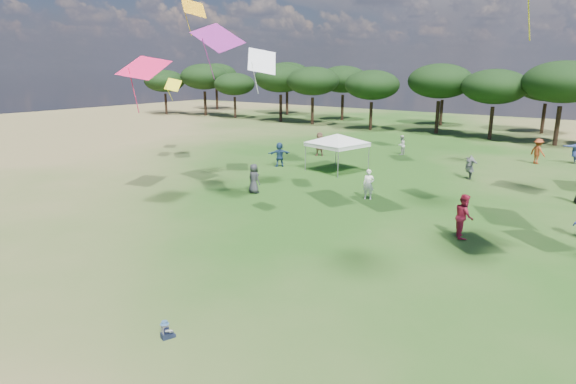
# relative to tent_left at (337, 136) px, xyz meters

# --- Properties ---
(ground) EXTENTS (140.00, 140.00, 0.00)m
(ground) POSITION_rel_tent_left_xyz_m (7.20, -22.66, -2.46)
(ground) COLOR #275018
(ground) RESTS_ON ground
(tree_line) EXTENTS (108.78, 17.63, 7.77)m
(tree_line) POSITION_rel_tent_left_xyz_m (9.59, 24.74, 2.96)
(tree_line) COLOR black
(tree_line) RESTS_ON ground
(tent_left) EXTENTS (6.42, 6.42, 2.89)m
(tent_left) POSITION_rel_tent_left_xyz_m (0.00, 0.00, 0.00)
(tent_left) COLOR gray
(tent_left) RESTS_ON ground
(toddler) EXTENTS (0.38, 0.41, 0.51)m
(toddler) POSITION_rel_tent_left_xyz_m (7.16, -21.01, -2.24)
(toddler) COLOR black
(toddler) RESTS_ON ground
(festival_crowd) EXTENTS (29.26, 22.42, 1.92)m
(festival_crowd) POSITION_rel_tent_left_xyz_m (8.41, 2.29, -1.58)
(festival_crowd) COLOR #953918
(festival_crowd) RESTS_ON ground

